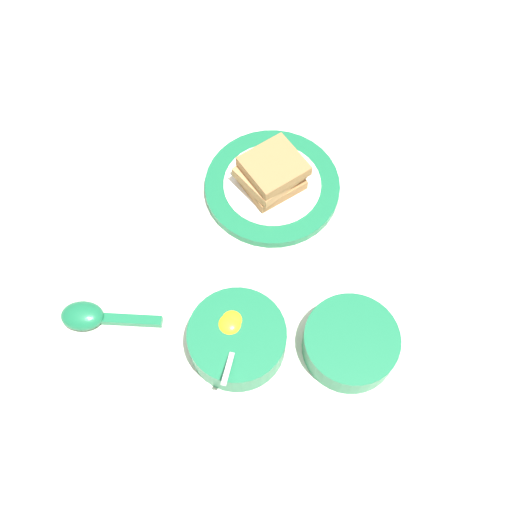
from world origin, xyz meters
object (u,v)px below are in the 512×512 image
at_px(congee_bowl, 351,343).
at_px(toast_sandwich, 272,173).
at_px(egg_bowl, 237,338).
at_px(toast_plate, 272,186).
at_px(soup_spoon, 91,317).

bearing_deg(congee_bowl, toast_sandwich, -74.95).
xyz_separation_m(toast_sandwich, congee_bowl, (-0.08, 0.28, -0.02)).
height_order(egg_bowl, toast_sandwich, egg_bowl).
distance_m(toast_plate, soup_spoon, 0.35).
height_order(egg_bowl, soup_spoon, egg_bowl).
bearing_deg(egg_bowl, soup_spoon, -16.67).
distance_m(toast_sandwich, congee_bowl, 0.29).
distance_m(soup_spoon, congee_bowl, 0.37).
relative_size(egg_bowl, toast_plate, 0.67).
bearing_deg(toast_sandwich, egg_bowl, 72.56).
xyz_separation_m(soup_spoon, congee_bowl, (-0.36, 0.08, 0.01)).
height_order(toast_plate, toast_sandwich, toast_sandwich).
height_order(egg_bowl, congee_bowl, egg_bowl).
bearing_deg(toast_plate, congee_bowl, 104.75).
xyz_separation_m(toast_plate, soup_spoon, (0.29, 0.20, 0.00)).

